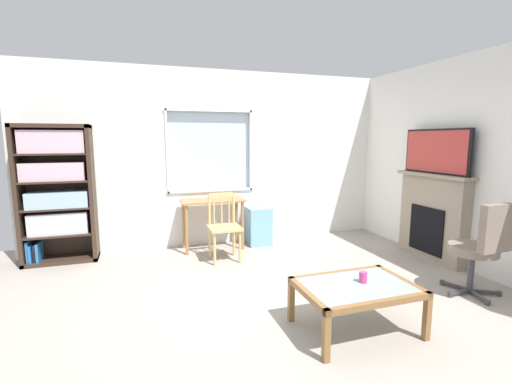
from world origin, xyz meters
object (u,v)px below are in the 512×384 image
Objects in this scene: fireplace at (432,217)px; coffee_table at (356,291)px; tv at (436,151)px; plastic_drawer_unit at (258,225)px; wooden_chair at (224,226)px; desk_under_window at (213,208)px; bookshelf at (56,189)px; sippy_cup at (363,277)px; office_chair at (481,245)px.

coffee_table is (-2.04, -1.27, -0.23)m from fireplace.
plastic_drawer_unit is at bearing 144.85° from tv.
coffee_table is at bearing -72.78° from wooden_chair.
bookshelf is at bearing 177.01° from desk_under_window.
fireplace is 1.12× the size of tv.
plastic_drawer_unit is 2.68m from coffee_table.
plastic_drawer_unit is at bearing 91.35° from sippy_cup.
wooden_chair reaches higher than desk_under_window.
bookshelf is at bearing 136.22° from sippy_cup.
fireplace is 0.88m from tv.
wooden_chair is 2.98m from tv.
desk_under_window reaches higher than coffee_table.
office_chair is 1.61m from coffee_table.
wooden_chair is at bearing 107.22° from coffee_table.
tv reaches higher than desk_under_window.
desk_under_window is 0.88× the size of tv.
coffee_table is at bearing -90.40° from plastic_drawer_unit.
bookshelf is 1.74× the size of tv.
office_chair is at bearing -30.67° from bookshelf.
bookshelf is 3.94m from sippy_cup.
sippy_cup is at bearing -43.78° from bookshelf.
desk_under_window is (2.04, -0.11, -0.37)m from bookshelf.
desk_under_window is 2.73m from coffee_table.
sippy_cup is (0.74, -2.08, -0.01)m from wooden_chair.
tv is at bearing 32.10° from coffee_table.
wooden_chair is at bearing -140.04° from plastic_drawer_unit.
desk_under_window is 2.72m from sippy_cup.
plastic_drawer_unit is 2.65m from sippy_cup.
bookshelf reaches higher than wooden_chair.
desk_under_window is 0.79m from plastic_drawer_unit.
tv is (2.67, -0.84, 1.00)m from wooden_chair.
desk_under_window is at bearing 132.93° from office_chair.
sippy_cup is (0.08, 0.03, 0.10)m from coffee_table.
coffee_table is (0.70, -2.63, -0.26)m from desk_under_window.
tv reaches higher than office_chair.
office_chair is at bearing -57.99° from plastic_drawer_unit.
wooden_chair is 0.77× the size of fireplace.
office_chair is at bearing 5.23° from sippy_cup.
wooden_chair is 10.00× the size of sippy_cup.
wooden_chair is 2.97m from office_chair.
desk_under_window is 0.54m from wooden_chair.
office_chair is at bearing 5.98° from coffee_table.
plastic_drawer_unit is (2.76, -0.06, -0.69)m from bookshelf.
fireplace is at bearing -17.05° from bookshelf.
coffee_table is 0.13m from sippy_cup.
bookshelf reaches higher than tv.
fireplace reaches higher than sippy_cup.
wooden_chair is at bearing 139.04° from office_chair.
plastic_drawer_unit is at bearing 145.09° from fireplace.
desk_under_window is at bearing -2.99° from bookshelf.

